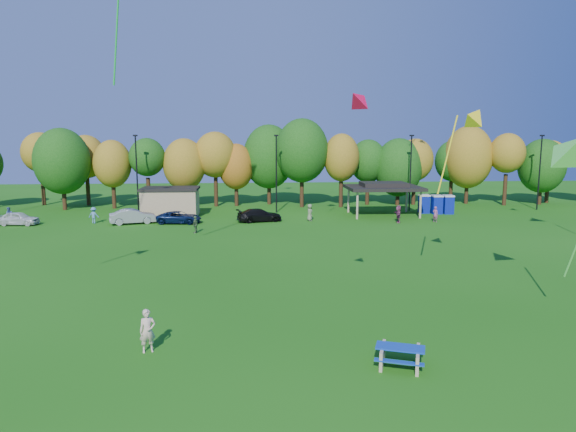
{
  "coord_description": "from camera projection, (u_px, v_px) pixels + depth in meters",
  "views": [
    {
      "loc": [
        -1.04,
        -19.86,
        8.87
      ],
      "look_at": [
        0.86,
        6.0,
        4.85
      ],
      "focal_mm": 32.0,
      "sensor_mm": 36.0,
      "label": 1
    }
  ],
  "objects": [
    {
      "name": "far_person_4",
      "position": [
        398.0,
        214.0,
        53.23
      ],
      "size": [
        0.67,
        1.73,
        1.83
      ],
      "primitive_type": "imported",
      "rotation": [
        0.0,
        0.0,
        4.64
      ],
      "color": "#85375D",
      "rests_on": "ground"
    },
    {
      "name": "far_person_5",
      "position": [
        195.0,
        224.0,
        47.57
      ],
      "size": [
        0.69,
        1.02,
        1.61
      ],
      "primitive_type": "imported",
      "rotation": [
        0.0,
        0.0,
        4.36
      ],
      "color": "#537145",
      "rests_on": "ground"
    },
    {
      "name": "lamp_posts",
      "position": [
        276.0,
        171.0,
        59.82
      ],
      "size": [
        64.5,
        0.25,
        9.09
      ],
      "color": "black",
      "rests_on": "ground"
    },
    {
      "name": "far_person_1",
      "position": [
        310.0,
        213.0,
        54.4
      ],
      "size": [
        0.68,
        0.95,
        1.81
      ],
      "primitive_type": "imported",
      "rotation": [
        0.0,
        0.0,
        1.69
      ],
      "color": "#737F57",
      "rests_on": "ground"
    },
    {
      "name": "ground",
      "position": [
        278.0,
        355.0,
        21.01
      ],
      "size": [
        160.0,
        160.0,
        0.0
      ],
      "primitive_type": "plane",
      "color": "#19600F",
      "rests_on": "ground"
    },
    {
      "name": "car_a",
      "position": [
        18.0,
        218.0,
        51.81
      ],
      "size": [
        4.16,
        1.96,
        1.37
      ],
      "primitive_type": "imported",
      "rotation": [
        0.0,
        0.0,
        1.48
      ],
      "color": "white",
      "rests_on": "ground"
    },
    {
      "name": "porta_potties",
      "position": [
        436.0,
        204.0,
        59.59
      ],
      "size": [
        3.75,
        1.86,
        2.18
      ],
      "color": "#0B1C9A",
      "rests_on": "ground"
    },
    {
      "name": "kite_9",
      "position": [
        572.0,
        150.0,
        26.1
      ],
      "size": [
        2.27,
        4.75,
        7.78
      ],
      "color": "#56D34A"
    },
    {
      "name": "far_person_3",
      "position": [
        435.0,
        214.0,
        53.67
      ],
      "size": [
        0.7,
        0.72,
        1.66
      ],
      "primitive_type": "imported",
      "rotation": [
        0.0,
        0.0,
        2.31
      ],
      "color": "#A14C7B",
      "rests_on": "ground"
    },
    {
      "name": "far_person_2",
      "position": [
        94.0,
        215.0,
        52.88
      ],
      "size": [
        1.17,
        0.79,
        1.68
      ],
      "primitive_type": "imported",
      "rotation": [
        0.0,
        0.0,
        2.98
      ],
      "color": "#5183B4",
      "rests_on": "ground"
    },
    {
      "name": "pavilion",
      "position": [
        384.0,
        187.0,
        58.0
      ],
      "size": [
        8.2,
        6.2,
        3.77
      ],
      "color": "tan",
      "rests_on": "ground"
    },
    {
      "name": "tree_line",
      "position": [
        250.0,
        160.0,
        64.88
      ],
      "size": [
        93.57,
        10.55,
        11.15
      ],
      "color": "black",
      "rests_on": "ground"
    },
    {
      "name": "utility_building",
      "position": [
        171.0,
        202.0,
        57.48
      ],
      "size": [
        6.3,
        4.3,
        3.25
      ],
      "color": "tan",
      "rests_on": "ground"
    },
    {
      "name": "kite_12",
      "position": [
        357.0,
        99.0,
        21.93
      ],
      "size": [
        1.53,
        1.54,
        1.26
      ],
      "color": "#EC0D3C"
    },
    {
      "name": "car_d",
      "position": [
        259.0,
        215.0,
        54.01
      ],
      "size": [
        5.05,
        3.03,
        1.37
      ],
      "primitive_type": "imported",
      "rotation": [
        0.0,
        0.0,
        1.82
      ],
      "color": "black",
      "rests_on": "ground"
    },
    {
      "name": "kite_13",
      "position": [
        475.0,
        117.0,
        29.93
      ],
      "size": [
        3.08,
        2.48,
        5.5
      ],
      "color": "yellow"
    },
    {
      "name": "car_b",
      "position": [
        133.0,
        216.0,
        52.62
      ],
      "size": [
        4.91,
        2.89,
        1.53
      ],
      "primitive_type": "imported",
      "rotation": [
        0.0,
        0.0,
        1.86
      ],
      "color": "#98989D",
      "rests_on": "ground"
    },
    {
      "name": "far_person_0",
      "position": [
        9.0,
        215.0,
        53.33
      ],
      "size": [
        0.98,
        0.9,
        1.62
      ],
      "primitive_type": "imported",
      "rotation": [
        0.0,
        0.0,
        5.82
      ],
      "color": "#4C63A8",
      "rests_on": "ground"
    },
    {
      "name": "kite_flyer",
      "position": [
        148.0,
        331.0,
        21.22
      ],
      "size": [
        0.77,
        0.63,
        1.83
      ],
      "primitive_type": "imported",
      "rotation": [
        0.0,
        0.0,
        0.33
      ],
      "color": "beige",
      "rests_on": "ground"
    },
    {
      "name": "picnic_table",
      "position": [
        400.0,
        355.0,
        19.95
      ],
      "size": [
        2.27,
        2.08,
        0.81
      ],
      "rotation": [
        0.0,
        0.0,
        -0.34
      ],
      "color": "tan",
      "rests_on": "ground"
    },
    {
      "name": "car_c",
      "position": [
        179.0,
        217.0,
        52.89
      ],
      "size": [
        4.71,
        2.54,
        1.26
      ],
      "primitive_type": "imported",
      "rotation": [
        0.0,
        0.0,
        1.47
      ],
      "color": "#0A1A41",
      "rests_on": "ground"
    }
  ]
}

